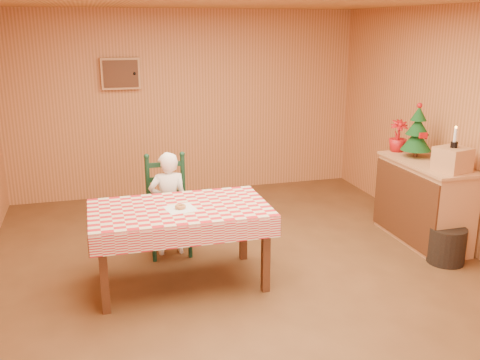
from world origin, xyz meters
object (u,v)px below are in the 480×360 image
dining_table (180,215)px  seated_child (169,204)px  ladder_chair (168,207)px  christmas_tree (417,133)px  shelf_unit (423,202)px  storage_bin (447,245)px  crate (452,159)px

dining_table → seated_child: seated_child is taller
ladder_chair → christmas_tree: size_ratio=1.74×
shelf_unit → ladder_chair: bearing=170.0°
ladder_chair → shelf_unit: 2.85m
christmas_tree → storage_bin: bearing=-96.4°
storage_bin → christmas_tree: bearing=83.6°
crate → storage_bin: size_ratio=0.79×
crate → christmas_tree: christmas_tree is taller
seated_child → christmas_tree: 2.90m
shelf_unit → storage_bin: 0.65m
dining_table → seated_child: bearing=90.0°
ladder_chair → shelf_unit: bearing=-10.0°
dining_table → shelf_unit: bearing=6.0°
ladder_chair → seated_child: bearing=-90.0°
seated_child → shelf_unit: 2.85m
ladder_chair → christmas_tree: christmas_tree is taller
shelf_unit → christmas_tree: christmas_tree is taller
dining_table → storage_bin: size_ratio=4.38×
ladder_chair → crate: crate is taller
seated_child → shelf_unit: (2.81, -0.44, -0.10)m
crate → ladder_chair: bearing=162.4°
dining_table → crate: bearing=-2.2°
ladder_chair → crate: size_ratio=3.60×
dining_table → shelf_unit: 2.83m
shelf_unit → storage_bin: (-0.08, -0.58, -0.28)m
seated_child → shelf_unit: bearing=171.2°
seated_child → crate: bearing=163.5°
dining_table → crate: size_ratio=5.52×
dining_table → shelf_unit: shelf_unit is taller
dining_table → storage_bin: (2.73, -0.29, -0.50)m
ladder_chair → seated_child: 0.08m
shelf_unit → christmas_tree: 0.79m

